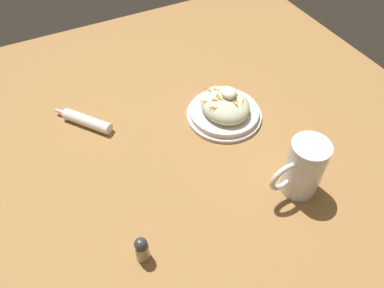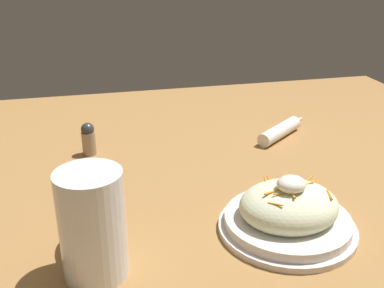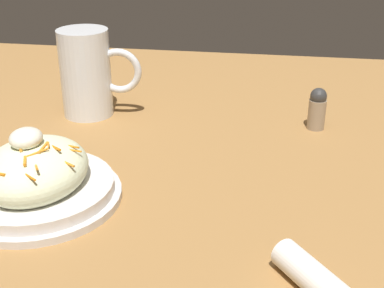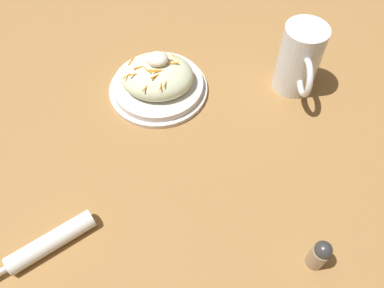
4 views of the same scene
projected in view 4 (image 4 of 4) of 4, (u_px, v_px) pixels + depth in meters
The scene contains 5 objects.
ground_plane at pixel (171, 133), 0.80m from camera, with size 1.43×1.43×0.00m, color #9E703D.
salad_plate at pixel (158, 81), 0.84m from camera, with size 0.22×0.22×0.10m.
beer_mug at pixel (298, 62), 0.82m from camera, with size 0.09×0.15×0.16m.
napkin_roll at pixel (50, 242), 0.65m from camera, with size 0.16×0.13×0.03m.
salt_shaker at pixel (320, 254), 0.62m from camera, with size 0.03×0.03×0.07m.
Camera 4 is at (-0.07, 0.47, 0.64)m, focal length 35.86 mm.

